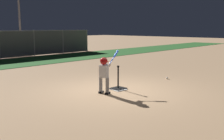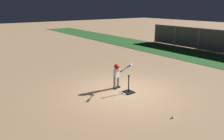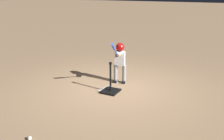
{
  "view_description": "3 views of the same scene",
  "coord_description": "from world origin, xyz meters",
  "px_view_note": "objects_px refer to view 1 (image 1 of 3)",
  "views": [
    {
      "loc": [
        -6.08,
        -5.59,
        2.01
      ],
      "look_at": [
        0.07,
        0.18,
        0.64
      ],
      "focal_mm": 42.0,
      "sensor_mm": 36.0,
      "label": 1
    },
    {
      "loc": [
        6.89,
        -5.75,
        3.61
      ],
      "look_at": [
        -0.56,
        -0.29,
        0.89
      ],
      "focal_mm": 35.0,
      "sensor_mm": 36.0,
      "label": 2
    },
    {
      "loc": [
        5.75,
        2.84,
        2.54
      ],
      "look_at": [
        0.09,
        0.02,
        0.55
      ],
      "focal_mm": 42.0,
      "sensor_mm": 36.0,
      "label": 3
    }
  ],
  "objects_px": {
    "batter_child": "(105,70)",
    "baseball": "(167,78)",
    "bleachers_left_center": "(65,44)",
    "batting_tee": "(118,86)",
    "bleachers_right_center": "(9,50)"
  },
  "relations": [
    {
      "from": "baseball",
      "to": "batting_tee",
      "type": "bearing_deg",
      "value": 174.18
    },
    {
      "from": "bleachers_left_center",
      "to": "batter_child",
      "type": "bearing_deg",
      "value": -122.3
    },
    {
      "from": "bleachers_right_center",
      "to": "batting_tee",
      "type": "bearing_deg",
      "value": -100.25
    },
    {
      "from": "bleachers_right_center",
      "to": "bleachers_left_center",
      "type": "xyz_separation_m",
      "value": [
        5.14,
        0.29,
        0.14
      ]
    },
    {
      "from": "batting_tee",
      "to": "baseball",
      "type": "relative_size",
      "value": 10.6
    },
    {
      "from": "batting_tee",
      "to": "bleachers_left_center",
      "type": "bearing_deg",
      "value": 59.88
    },
    {
      "from": "bleachers_left_center",
      "to": "bleachers_right_center",
      "type": "bearing_deg",
      "value": -176.73
    },
    {
      "from": "baseball",
      "to": "bleachers_left_center",
      "type": "relative_size",
      "value": 0.02
    },
    {
      "from": "baseball",
      "to": "bleachers_right_center",
      "type": "height_order",
      "value": "bleachers_right_center"
    },
    {
      "from": "batting_tee",
      "to": "baseball",
      "type": "distance_m",
      "value": 2.62
    },
    {
      "from": "batter_child",
      "to": "baseball",
      "type": "bearing_deg",
      "value": -3.22
    },
    {
      "from": "batter_child",
      "to": "bleachers_left_center",
      "type": "bearing_deg",
      "value": 57.7
    },
    {
      "from": "bleachers_right_center",
      "to": "batter_child",
      "type": "bearing_deg",
      "value": -103.3
    },
    {
      "from": "baseball",
      "to": "bleachers_right_center",
      "type": "bearing_deg",
      "value": 91.6
    },
    {
      "from": "batter_child",
      "to": "batting_tee",
      "type": "bearing_deg",
      "value": 6.31
    }
  ]
}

